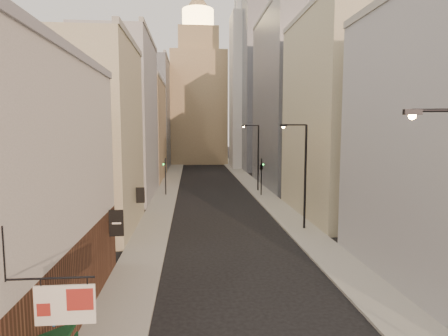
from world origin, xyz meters
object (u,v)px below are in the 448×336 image
at_px(white_tower, 249,85).
at_px(streetlamp_mid, 303,170).
at_px(traffic_light_left, 165,170).
at_px(clock_tower, 199,95).
at_px(streetlamp_far, 257,154).
at_px(traffic_light_right, 261,166).

height_order(white_tower, streetlamp_mid, white_tower).
bearing_deg(traffic_light_left, clock_tower, -75.96).
distance_m(streetlamp_far, traffic_light_right, 4.17).
relative_size(white_tower, traffic_light_right, 8.30).
distance_m(clock_tower, traffic_light_right, 53.07).
height_order(white_tower, traffic_light_right, white_tower).
bearing_deg(streetlamp_far, traffic_light_left, -165.73).
relative_size(streetlamp_mid, traffic_light_right, 1.85).
distance_m(white_tower, traffic_light_right, 39.79).
bearing_deg(traffic_light_left, traffic_light_right, -166.12).
bearing_deg(streetlamp_mid, clock_tower, 93.17).
xyz_separation_m(clock_tower, white_tower, (11.00, -14.00, 0.97)).
height_order(streetlamp_far, traffic_light_left, streetlamp_far).
bearing_deg(white_tower, streetlamp_mid, -93.69).
height_order(streetlamp_mid, traffic_light_right, streetlamp_mid).
distance_m(clock_tower, traffic_light_left, 51.64).
bearing_deg(streetlamp_far, clock_tower, 101.80).
distance_m(streetlamp_mid, traffic_light_left, 22.39).
bearing_deg(white_tower, traffic_light_left, -115.01).
xyz_separation_m(clock_tower, traffic_light_left, (-5.49, -49.34, -14.19)).
bearing_deg(white_tower, clock_tower, 128.16).
xyz_separation_m(white_tower, traffic_light_right, (-3.90, -36.78, -14.67)).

